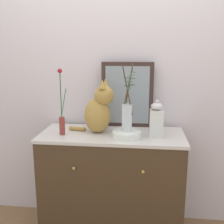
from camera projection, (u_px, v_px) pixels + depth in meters
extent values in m
cube|color=silver|center=(116.00, 82.00, 2.45)|extent=(4.40, 0.08, 2.60)
cube|color=#422E1C|center=(112.00, 186.00, 2.32)|extent=(1.15, 0.50, 0.89)
cube|color=beige|center=(112.00, 135.00, 2.22)|extent=(1.17, 0.51, 0.02)
sphere|color=#B79338|center=(74.00, 168.00, 2.04)|extent=(0.02, 0.02, 0.02)
sphere|color=#B79338|center=(143.00, 172.00, 1.98)|extent=(0.02, 0.02, 0.02)
cube|color=#3B2723|center=(127.00, 95.00, 2.37)|extent=(0.45, 0.03, 0.57)
cube|color=gray|center=(127.00, 95.00, 2.35)|extent=(0.38, 0.01, 0.50)
ellipsoid|color=#B3863F|center=(97.00, 115.00, 2.22)|extent=(0.24, 0.22, 0.29)
sphere|color=#B3863F|center=(104.00, 95.00, 2.17)|extent=(0.16, 0.16, 0.16)
cone|color=#B3863F|center=(106.00, 83.00, 2.19)|extent=(0.06, 0.06, 0.07)
cone|color=#B3863F|center=(102.00, 84.00, 2.11)|extent=(0.06, 0.06, 0.07)
cylinder|color=#B3863F|center=(77.00, 129.00, 2.30)|extent=(0.15, 0.05, 0.03)
cylinder|color=maroon|center=(62.00, 126.00, 2.18)|extent=(0.05, 0.05, 0.14)
cylinder|color=#2F6236|center=(61.00, 96.00, 2.12)|extent=(0.01, 0.01, 0.35)
sphere|color=#A61A2C|center=(60.00, 71.00, 2.08)|extent=(0.04, 0.04, 0.04)
cylinder|color=#2B6A3C|center=(64.00, 103.00, 2.13)|extent=(0.05, 0.01, 0.23)
cylinder|color=white|center=(127.00, 134.00, 2.12)|extent=(0.22, 0.22, 0.05)
cylinder|color=silver|center=(127.00, 118.00, 2.09)|extent=(0.08, 0.08, 0.21)
cylinder|color=#4D3F2B|center=(128.00, 89.00, 2.05)|extent=(0.07, 0.05, 0.39)
ellipsoid|color=#295B38|center=(133.00, 85.00, 2.08)|extent=(0.04, 0.07, 0.01)
ellipsoid|color=#34643E|center=(132.00, 78.00, 2.09)|extent=(0.08, 0.07, 0.01)
ellipsoid|color=#336B33|center=(133.00, 72.00, 2.05)|extent=(0.07, 0.08, 0.01)
cylinder|color=#513E1E|center=(127.00, 92.00, 2.06)|extent=(0.08, 0.02, 0.35)
ellipsoid|color=#265C39|center=(127.00, 86.00, 2.10)|extent=(0.08, 0.05, 0.01)
ellipsoid|color=#2E593A|center=(127.00, 78.00, 2.11)|extent=(0.08, 0.06, 0.01)
cylinder|color=#4C3129|center=(128.00, 91.00, 2.03)|extent=(0.08, 0.03, 0.37)
ellipsoid|color=#2C6434|center=(129.00, 88.00, 1.97)|extent=(0.04, 0.07, 0.01)
ellipsoid|color=#27613A|center=(129.00, 82.00, 1.95)|extent=(0.07, 0.08, 0.01)
ellipsoid|color=#30643C|center=(131.00, 75.00, 1.93)|extent=(0.07, 0.08, 0.01)
cube|color=silver|center=(156.00, 123.00, 2.13)|extent=(0.10, 0.10, 0.21)
ellipsoid|color=silver|center=(157.00, 106.00, 2.10)|extent=(0.09, 0.09, 0.06)
sphere|color=silver|center=(157.00, 101.00, 2.09)|extent=(0.02, 0.02, 0.02)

